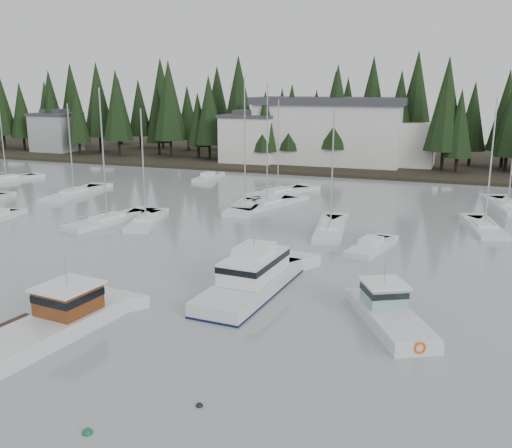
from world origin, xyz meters
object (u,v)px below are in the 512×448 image
Objects in this scene: house_west at (250,137)px; runabout_3 at (208,178)px; sailboat_3 at (507,207)px; sailboat_13 at (267,206)px; sailboat_1 at (330,231)px; sailboat_8 at (278,194)px; runabout_1 at (371,248)px; house_far_west at (56,131)px; sailboat_6 at (7,180)px; sailboat_5 at (74,195)px; sailboat_12 at (146,223)px; lobster_boat_teal at (390,316)px; sailboat_0 at (484,229)px; sailboat_2 at (245,209)px; sailboat_4 at (107,222)px; lobster_boat_brown at (49,327)px; harbor_inn at (341,132)px; cabin_cruiser_center at (252,281)px.

runabout_3 is at bearing -90.87° from house_west.
sailboat_3 is 0.87× the size of sailboat_13.
sailboat_8 reaches higher than sailboat_1.
sailboat_8 reaches higher than runabout_1.
house_far_west is at bearing 68.05° from runabout_1.
sailboat_6 reaches higher than sailboat_8.
sailboat_12 reaches higher than sailboat_5.
sailboat_13 is 19.32m from runabout_1.
lobster_boat_teal is (73.35, -62.44, -3.91)m from house_far_west.
sailboat_0 is 41.46m from runabout_3.
house_far_west is 0.72× the size of sailboat_1.
house_west is at bearing 13.81° from sailboat_2.
sailboat_2 is 29.40m from sailboat_3.
sailboat_1 is 18.25m from sailboat_12.
sailboat_5 is (-12.32, 10.91, -0.02)m from sailboat_4.
sailboat_4 is 2.00× the size of runabout_3.
sailboat_2 is at bearing -70.25° from house_west.
sailboat_5 is at bearing 137.31° from sailboat_8.
runabout_1 is (13.83, -13.49, 0.05)m from sailboat_13.
sailboat_4 is (-12.40, 23.69, -0.47)m from lobster_boat_brown.
sailboat_4 is 26.36m from runabout_1.
harbor_inn is 2.27× the size of sailboat_0.
sailboat_0 reaches higher than sailboat_1.
lobster_boat_brown is 0.82× the size of sailboat_8.
sailboat_13 is at bearing 57.95° from runabout_1.
harbor_inn is 2.01× the size of sailboat_6.
lobster_boat_teal reaches higher than runabout_3.
sailboat_13 is at bearing 7.05° from lobster_boat_brown.
sailboat_2 is 19.16m from runabout_1.
runabout_3 is (10.51, 17.02, 0.08)m from sailboat_5.
lobster_boat_brown is at bearing 176.78° from sailboat_2.
house_west is at bearing -10.30° from sailboat_12.
sailboat_1 is 0.83× the size of sailboat_13.
runabout_3 is (-31.60, 43.60, -0.37)m from lobster_boat_teal.
sailboat_12 is at bearing -101.57° from harbor_inn.
lobster_boat_brown is 0.86× the size of sailboat_12.
sailboat_6 reaches higher than cabin_cruiser_center.
house_far_west is 0.69× the size of sailboat_8.
sailboat_8 is at bearing 18.90° from cabin_cruiser_center.
runabout_1 is (22.52, -1.68, 0.06)m from sailboat_12.
sailboat_12 is at bearing 91.85° from sailboat_1.
sailboat_6 reaches higher than house_west.
sailboat_6 is 36.06m from sailboat_12.
house_far_west is at bearing 45.69° from lobster_boat_brown.
sailboat_1 is 0.96× the size of sailboat_3.
house_west reaches higher than house_far_west.
sailboat_5 is at bearing 29.60° from lobster_boat_teal.
runabout_3 is (-23.60, 23.70, 0.07)m from sailboat_1.
sailboat_3 is (25.71, 44.96, -0.49)m from lobster_boat_brown.
sailboat_3 is (8.32, 36.93, -0.44)m from lobster_boat_teal.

